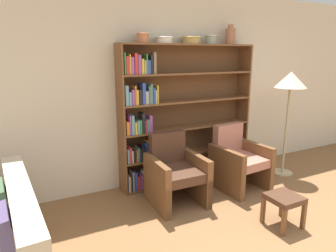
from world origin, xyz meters
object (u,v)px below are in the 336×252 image
(bowl_terracotta, at_px, (143,37))
(bowl_copper, at_px, (211,39))
(bowl_brass, at_px, (164,39))
(bowl_cream, at_px, (191,40))
(bookshelf, at_px, (174,117))
(footstool, at_px, (284,201))
(vase_tall, at_px, (230,36))
(floor_lamp, at_px, (290,85))
(armchair_leather, at_px, (175,173))
(armchair_cushioned, at_px, (238,160))

(bowl_terracotta, height_order, bowl_copper, bowl_terracotta)
(bowl_brass, bearing_deg, bowl_cream, -0.00)
(bookshelf, xyz_separation_m, footstool, (0.50, -1.63, -0.70))
(vase_tall, bearing_deg, floor_lamp, -33.33)
(bookshelf, relative_size, footstool, 5.69)
(bowl_terracotta, bearing_deg, armchair_leather, -72.70)
(bowl_terracotta, relative_size, bowl_copper, 0.99)
(armchair_leather, bearing_deg, bowl_terracotta, -71.74)
(bowl_cream, xyz_separation_m, armchair_cushioned, (0.48, -0.57, -1.66))
(bookshelf, height_order, bowl_brass, bowl_brass)
(bowl_copper, bearing_deg, footstool, -92.55)
(armchair_leather, bearing_deg, bowl_copper, -146.10)
(bookshelf, height_order, footstool, bookshelf)
(bowl_brass, xyz_separation_m, armchair_cushioned, (0.89, -0.57, -1.66))
(bookshelf, bearing_deg, armchair_cushioned, -39.04)
(armchair_cushioned, relative_size, footstool, 2.43)
(vase_tall, relative_size, footstool, 0.78)
(bowl_brass, distance_m, bowl_copper, 0.75)
(bookshelf, height_order, armchair_cushioned, bookshelf)
(vase_tall, bearing_deg, bowl_brass, 180.00)
(bowl_copper, xyz_separation_m, footstool, (-0.07, -1.61, -1.78))
(bowl_terracotta, bearing_deg, armchair_cushioned, -25.38)
(bowl_copper, height_order, footstool, bowl_copper)
(bookshelf, bearing_deg, floor_lamp, -17.20)
(bowl_cream, bearing_deg, bowl_brass, 180.00)
(footstool, bearing_deg, bowl_cream, 99.23)
(bowl_cream, bearing_deg, footstool, -80.77)
(floor_lamp, bearing_deg, bookshelf, 162.80)
(bowl_cream, height_order, armchair_cushioned, bowl_cream)
(vase_tall, xyz_separation_m, armchair_leather, (-1.22, -0.57, -1.73))
(bowl_copper, xyz_separation_m, armchair_cushioned, (0.14, -0.57, -1.68))
(bowl_terracotta, distance_m, floor_lamp, 2.32)
(bowl_brass, relative_size, armchair_leather, 0.27)
(bowl_copper, relative_size, floor_lamp, 0.11)
(bowl_copper, relative_size, vase_tall, 0.61)
(vase_tall, xyz_separation_m, floor_lamp, (0.77, -0.51, -0.71))
(bowl_terracotta, xyz_separation_m, floor_lamp, (2.17, -0.51, -0.65))
(bookshelf, bearing_deg, bowl_copper, -1.63)
(vase_tall, relative_size, armchair_cushioned, 0.32)
(bookshelf, distance_m, bowl_cream, 1.10)
(vase_tall, relative_size, floor_lamp, 0.18)
(armchair_leather, height_order, armchair_cushioned, same)
(armchair_cushioned, height_order, floor_lamp, floor_lamp)
(bowl_brass, bearing_deg, footstool, -67.13)
(bowl_terracotta, height_order, bowl_cream, bowl_terracotta)
(floor_lamp, bearing_deg, armchair_leather, -178.31)
(armchair_cushioned, relative_size, floor_lamp, 0.55)
(bowl_brass, xyz_separation_m, bowl_cream, (0.42, -0.00, 0.00))
(bowl_brass, bearing_deg, bowl_terracotta, -180.00)
(bowl_terracotta, xyz_separation_m, bowl_cream, (0.72, 0.00, -0.01))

